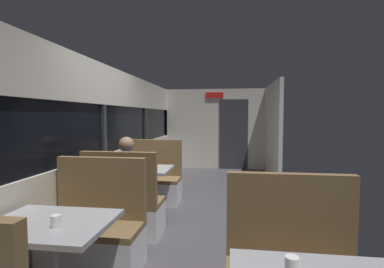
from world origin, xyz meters
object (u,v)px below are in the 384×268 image
Objects in this scene: bench_mid_window_facing_entry at (153,184)px; coffee_cup_secondary at (56,221)px; dining_table_near_window at (50,235)px; seated_passenger at (126,192)px; bench_near_window_facing_entry at (95,236)px; bench_mid_window_facing_end at (124,210)px; dining_table_mid_window at (141,175)px; coffee_cup_primary at (292,265)px.

bench_mid_window_facing_entry is 3.02m from coffee_cup_secondary.
bench_mid_window_facing_entry is at bearing 92.20° from coffee_cup_secondary.
coffee_cup_secondary is (0.11, -2.99, 0.46)m from bench_mid_window_facing_entry.
seated_passenger reaches higher than dining_table_near_window.
dining_table_near_window is at bearing 139.96° from coffee_cup_secondary.
bench_near_window_facing_entry reaches higher than coffee_cup_secondary.
bench_mid_window_facing_end is 1.66m from coffee_cup_secondary.
dining_table_mid_window is 10.00× the size of coffee_cup_primary.
dining_table_near_window is at bearing -90.00° from bench_mid_window_facing_end.
bench_mid_window_facing_entry is 1.34m from seated_passenger.
bench_near_window_facing_entry and bench_mid_window_facing_entry have the same top height.
seated_passenger reaches higher than coffee_cup_primary.
seated_passenger is at bearing 128.77° from coffee_cup_primary.
dining_table_mid_window is (0.00, 1.49, 0.31)m from bench_near_window_facing_entry.
dining_table_mid_window is 3.15m from coffee_cup_primary.
dining_table_mid_window is at bearing 90.00° from bench_near_window_facing_entry.
bench_near_window_facing_entry is at bearing -90.00° from bench_mid_window_facing_end.
coffee_cup_secondary is at bearing -87.13° from dining_table_mid_window.
bench_mid_window_facing_end is at bearing 90.00° from bench_near_window_facing_entry.
dining_table_mid_window is at bearing 121.60° from coffee_cup_primary.
bench_near_window_facing_entry is 1.22× the size of dining_table_mid_window.
bench_mid_window_facing_entry reaches higher than dining_table_mid_window.
bench_mid_window_facing_end is at bearing -90.00° from seated_passenger.
dining_table_mid_window is at bearing 90.00° from dining_table_near_window.
seated_passenger reaches higher than coffee_cup_secondary.
bench_near_window_facing_entry reaches higher than coffee_cup_primary.
bench_near_window_facing_entry is 12.22× the size of coffee_cup_primary.
bench_mid_window_facing_end reaches higher than dining_table_mid_window.
dining_table_near_window is at bearing -90.00° from seated_passenger.
seated_passenger is (0.00, 1.56, -0.10)m from dining_table_near_window.
dining_table_near_window and dining_table_mid_window have the same top height.
dining_table_near_window is at bearing -90.00° from bench_mid_window_facing_entry.
dining_table_mid_window is 0.71× the size of seated_passenger.
bench_mid_window_facing_end reaches higher than coffee_cup_secondary.
bench_mid_window_facing_entry reaches higher than coffee_cup_primary.
bench_mid_window_facing_entry is 3.79m from coffee_cup_primary.
bench_mid_window_facing_entry is at bearing 90.00° from seated_passenger.
bench_mid_window_facing_entry reaches higher than coffee_cup_secondary.
bench_mid_window_facing_entry is (0.00, 0.70, -0.31)m from dining_table_mid_window.
seated_passenger reaches higher than dining_table_mid_window.
dining_table_mid_window is at bearing 90.00° from seated_passenger.
bench_mid_window_facing_end is 12.22× the size of coffee_cup_primary.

